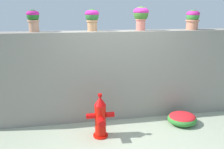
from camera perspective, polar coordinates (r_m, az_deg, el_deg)
The scene contains 8 objects.
ground_plane at distance 4.08m, azimuth 4.30°, elevation -17.09°, with size 24.00×24.00×0.00m, color #949C85.
stone_wall at distance 4.69m, azimuth 1.20°, elevation -0.19°, with size 6.16×0.41×1.83m, color gray.
potted_plant_1 at distance 4.50m, azimuth -19.40°, elevation 13.29°, with size 0.23×0.23×0.40m.
potted_plant_2 at distance 4.47m, azimuth -5.09°, elevation 14.27°, with size 0.27×0.27×0.42m.
potted_plant_3 at distance 4.63m, azimuth 7.36°, elevation 14.74°, with size 0.31×0.31×0.47m.
potted_plant_4 at distance 5.06m, azimuth 19.81°, elevation 13.30°, with size 0.28×0.28×0.40m.
fire_hydrant at distance 4.09m, azimuth -2.96°, elevation -10.89°, with size 0.51×0.40×0.83m.
flower_bush_left at distance 4.83m, azimuth 17.38°, elevation -10.55°, with size 0.59×0.53×0.24m.
Camera 1 is at (-0.88, -3.30, 2.22)m, focal length 36.01 mm.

